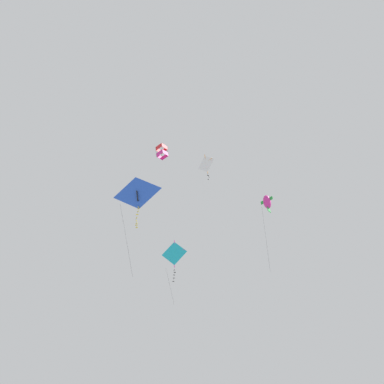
{
  "coord_description": "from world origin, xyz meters",
  "views": [
    {
      "loc": [
        32.88,
        -12.36,
        0.74
      ],
      "look_at": [
        4.5,
        -1.43,
        29.58
      ],
      "focal_mm": 42.36,
      "sensor_mm": 36.0,
      "label": 1
    }
  ],
  "objects_px": {
    "kite_diamond_near_right": "(174,253)",
    "kite_fish_highest": "(267,202)",
    "kite_diamond_far_centre": "(206,164)",
    "kite_box_low_drifter": "(162,152)",
    "kite_delta_upper_right": "(138,194)"
  },
  "relations": [
    {
      "from": "kite_box_low_drifter",
      "to": "kite_diamond_near_right",
      "type": "bearing_deg",
      "value": 121.78
    },
    {
      "from": "kite_fish_highest",
      "to": "kite_delta_upper_right",
      "type": "bearing_deg",
      "value": -109.61
    },
    {
      "from": "kite_box_low_drifter",
      "to": "kite_diamond_near_right",
      "type": "height_order",
      "value": "kite_box_low_drifter"
    },
    {
      "from": "kite_diamond_far_centre",
      "to": "kite_diamond_near_right",
      "type": "bearing_deg",
      "value": -174.3
    },
    {
      "from": "kite_box_low_drifter",
      "to": "kite_diamond_near_right",
      "type": "relative_size",
      "value": 0.22
    },
    {
      "from": "kite_diamond_near_right",
      "to": "kite_fish_highest",
      "type": "distance_m",
      "value": 9.96
    },
    {
      "from": "kite_box_low_drifter",
      "to": "kite_diamond_far_centre",
      "type": "bearing_deg",
      "value": 92.28
    },
    {
      "from": "kite_diamond_near_right",
      "to": "kite_diamond_far_centre",
      "type": "bearing_deg",
      "value": -17.14
    },
    {
      "from": "kite_diamond_far_centre",
      "to": "kite_fish_highest",
      "type": "distance_m",
      "value": 9.3
    },
    {
      "from": "kite_delta_upper_right",
      "to": "kite_diamond_far_centre",
      "type": "bearing_deg",
      "value": 72.68
    },
    {
      "from": "kite_diamond_near_right",
      "to": "kite_diamond_far_centre",
      "type": "relative_size",
      "value": 1.79
    },
    {
      "from": "kite_delta_upper_right",
      "to": "kite_box_low_drifter",
      "type": "bearing_deg",
      "value": 83.63
    },
    {
      "from": "kite_delta_upper_right",
      "to": "kite_diamond_near_right",
      "type": "bearing_deg",
      "value": 92.51
    },
    {
      "from": "kite_fish_highest",
      "to": "kite_diamond_near_right",
      "type": "bearing_deg",
      "value": -162.09
    },
    {
      "from": "kite_diamond_near_right",
      "to": "kite_diamond_far_centre",
      "type": "distance_m",
      "value": 11.24
    }
  ]
}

